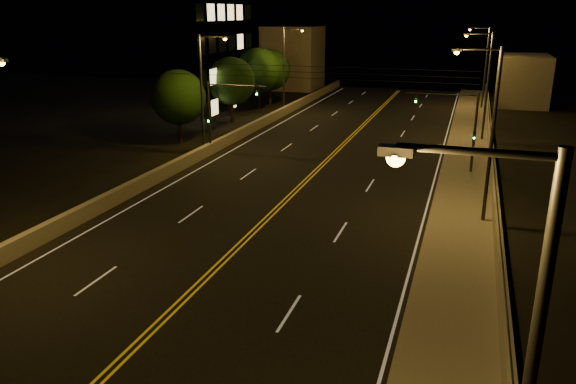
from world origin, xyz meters
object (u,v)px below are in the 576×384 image
(traffic_signal_left, at_px, (220,109))
(tree_2, at_px, (258,71))
(traffic_signal_right, at_px, (461,123))
(tree_0, at_px, (178,97))
(streetlight_3, at_px, (484,63))
(streetlight_1, at_px, (488,127))
(tree_1, at_px, (231,81))
(tree_3, at_px, (270,70))
(streetlight_2, at_px, (485,81))
(streetlight_5, at_px, (205,88))
(streetlight_6, at_px, (286,65))

(traffic_signal_left, xyz_separation_m, tree_2, (-5.37, 22.67, 0.81))
(traffic_signal_right, distance_m, tree_0, 24.28)
(tree_0, bearing_deg, tree_2, 90.10)
(streetlight_3, distance_m, tree_0, 37.65)
(traffic_signal_right, bearing_deg, streetlight_1, -81.39)
(traffic_signal_left, xyz_separation_m, tree_1, (-5.06, 13.84, 0.54))
(traffic_signal_right, height_order, tree_1, tree_1)
(traffic_signal_right, bearing_deg, tree_3, 132.54)
(traffic_signal_right, bearing_deg, tree_1, 149.86)
(traffic_signal_left, height_order, tree_1, tree_1)
(tree_0, bearing_deg, streetlight_2, 19.14)
(tree_0, bearing_deg, traffic_signal_left, -27.96)
(traffic_signal_right, relative_size, traffic_signal_left, 1.00)
(streetlight_3, distance_m, traffic_signal_left, 36.57)
(traffic_signal_left, bearing_deg, streetlight_1, -26.69)
(streetlight_5, bearing_deg, tree_0, 142.68)
(streetlight_5, relative_size, tree_0, 1.47)
(traffic_signal_right, xyz_separation_m, tree_2, (-24.15, 22.67, 0.81))
(traffic_signal_right, bearing_deg, streetlight_3, 87.08)
(streetlight_5, height_order, tree_3, streetlight_5)
(streetlight_1, distance_m, tree_3, 44.36)
(traffic_signal_right, xyz_separation_m, tree_0, (-24.11, 2.83, 0.35))
(streetlight_2, distance_m, tree_0, 27.20)
(tree_1, bearing_deg, traffic_signal_right, -30.14)
(streetlight_1, relative_size, tree_1, 1.41)
(streetlight_5, distance_m, tree_3, 26.77)
(streetlight_5, bearing_deg, tree_1, 105.41)
(traffic_signal_left, distance_m, tree_0, 6.05)
(streetlight_3, xyz_separation_m, tree_3, (-25.48, -4.28, -1.16))
(traffic_signal_right, relative_size, tree_1, 0.87)
(traffic_signal_left, xyz_separation_m, tree_0, (-5.34, 2.83, 0.35))
(streetlight_2, bearing_deg, tree_3, 150.63)
(streetlight_2, relative_size, streetlight_3, 1.00)
(tree_0, xyz_separation_m, tree_3, (0.18, 23.24, 0.25))
(streetlight_2, relative_size, tree_0, 1.47)
(traffic_signal_right, xyz_separation_m, traffic_signal_left, (-18.77, 0.00, 0.00))
(tree_0, bearing_deg, tree_1, 88.58)
(streetlight_3, distance_m, tree_3, 25.86)
(tree_1, bearing_deg, streetlight_1, -43.46)
(traffic_signal_left, bearing_deg, tree_2, 103.33)
(streetlight_1, xyz_separation_m, tree_2, (-25.70, 32.89, -0.95))
(streetlight_1, height_order, streetlight_3, same)
(streetlight_5, bearing_deg, traffic_signal_right, 1.04)
(streetlight_5, height_order, tree_1, streetlight_5)
(streetlight_2, bearing_deg, streetlight_6, 157.84)
(traffic_signal_left, distance_m, tree_3, 26.59)
(streetlight_6, height_order, tree_1, streetlight_6)
(traffic_signal_left, distance_m, tree_1, 14.75)
(streetlight_2, xyz_separation_m, tree_2, (-25.70, 10.93, -0.95))
(streetlight_5, distance_m, traffic_signal_left, 2.13)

